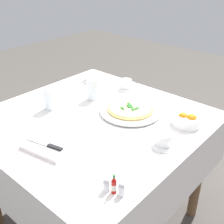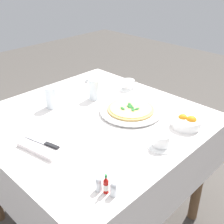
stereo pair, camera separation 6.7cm
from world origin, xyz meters
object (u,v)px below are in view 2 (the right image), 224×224
at_px(pizza_plate, 131,111).
at_px(salt_shaker, 99,185).
at_px(napkin_folded, 44,145).
at_px(water_glass_far_left, 51,99).
at_px(citrus_bowl, 187,122).
at_px(pepper_shaker, 113,190).
at_px(dinner_knife, 43,142).
at_px(pizza, 131,109).
at_px(water_glass_center_back, 94,90).
at_px(coffee_cup_left_edge, 129,85).
at_px(coffee_cup_near_right, 161,141).
at_px(coffee_cup_back_corner, 94,77).
at_px(hot_sauce_bottle, 106,185).

relative_size(pizza_plate, salt_shaker, 5.99).
bearing_deg(napkin_folded, water_glass_far_left, -50.65).
bearing_deg(pizza_plate, citrus_bowl, -162.91).
bearing_deg(pizza_plate, pepper_shaker, 125.39).
bearing_deg(citrus_bowl, salt_shaker, 91.12).
relative_size(pizza_plate, dinner_knife, 1.74).
bearing_deg(water_glass_far_left, napkin_folded, 139.89).
bearing_deg(pizza, pepper_shaker, 125.39).
xyz_separation_m(pizza_plate, water_glass_far_left, (0.37, 0.26, 0.04)).
height_order(napkin_folded, salt_shaker, salt_shaker).
bearing_deg(dinner_knife, pizza, -110.90).
height_order(pizza, napkin_folded, pizza).
height_order(citrus_bowl, pepper_shaker, citrus_bowl).
xyz_separation_m(napkin_folded, pepper_shaker, (-0.43, -0.01, 0.02)).
distance_m(salt_shaker, pepper_shaker, 0.06).
relative_size(water_glass_center_back, dinner_knife, 0.65).
distance_m(pizza, water_glass_center_back, 0.28).
distance_m(water_glass_far_left, salt_shaker, 0.73).
relative_size(pizza_plate, coffee_cup_left_edge, 2.59).
relative_size(coffee_cup_near_right, coffee_cup_back_corner, 1.02).
bearing_deg(coffee_cup_near_right, hot_sauce_bottle, 94.24).
xyz_separation_m(coffee_cup_near_right, citrus_bowl, (0.01, -0.24, -0.00)).
distance_m(water_glass_far_left, citrus_bowl, 0.75).
xyz_separation_m(napkin_folded, dinner_knife, (0.00, 0.00, 0.01)).
bearing_deg(pizza_plate, water_glass_center_back, 3.34).
height_order(pizza_plate, coffee_cup_near_right, coffee_cup_near_right).
xyz_separation_m(hot_sauce_bottle, salt_shaker, (0.03, 0.01, -0.01)).
xyz_separation_m(dinner_knife, pepper_shaker, (-0.43, -0.01, 0.00)).
relative_size(coffee_cup_left_edge, pepper_shaker, 2.31).
height_order(coffee_cup_left_edge, water_glass_center_back, water_glass_center_back).
xyz_separation_m(coffee_cup_near_right, water_glass_far_left, (0.68, 0.12, 0.03)).
distance_m(coffee_cup_back_corner, water_glass_center_back, 0.29).
height_order(coffee_cup_near_right, pepper_shaker, coffee_cup_near_right).
xyz_separation_m(pizza, water_glass_center_back, (0.28, 0.02, 0.03)).
xyz_separation_m(dinner_knife, salt_shaker, (-0.38, 0.01, 0.00)).
height_order(coffee_cup_left_edge, napkin_folded, coffee_cup_left_edge).
relative_size(water_glass_far_left, hot_sauce_bottle, 1.49).
distance_m(coffee_cup_back_corner, dinner_knife, 0.82).
bearing_deg(coffee_cup_near_right, coffee_cup_back_corner, -21.94).
bearing_deg(salt_shaker, napkin_folded, -2.20).
relative_size(water_glass_center_back, salt_shaker, 2.23).
bearing_deg(coffee_cup_back_corner, citrus_bowl, 173.60).
bearing_deg(salt_shaker, coffee_cup_left_edge, -55.40).
bearing_deg(napkin_folded, pizza, -107.91).
relative_size(coffee_cup_near_right, hot_sauce_bottle, 1.60).
distance_m(pizza_plate, dinner_knife, 0.52).
relative_size(salt_shaker, pepper_shaker, 1.00).
bearing_deg(coffee_cup_near_right, citrus_bowl, -87.02).
distance_m(pizza, coffee_cup_back_corner, 0.53).
bearing_deg(citrus_bowl, dinner_knife, 59.05).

